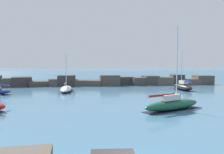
# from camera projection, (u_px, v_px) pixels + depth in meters

# --- Properties ---
(open_sea_beyond) EXTENTS (400.00, 116.00, 0.01)m
(open_sea_beyond) POSITION_uv_depth(u_px,v_px,m) (87.00, 74.00, 112.99)
(open_sea_beyond) COLOR #386684
(open_sea_beyond) RESTS_ON ground
(breakwater_jetty) EXTENTS (60.31, 6.46, 2.58)m
(breakwater_jetty) POSITION_uv_depth(u_px,v_px,m) (90.00, 81.00, 53.49)
(breakwater_jetty) COLOR brown
(breakwater_jetty) RESTS_ON ground
(sailboat_moored_0) EXTENTS (8.05, 4.75, 9.50)m
(sailboat_moored_0) POSITION_uv_depth(u_px,v_px,m) (172.00, 104.00, 24.64)
(sailboat_moored_0) COLOR #195138
(sailboat_moored_0) RESTS_ON ground
(sailboat_moored_2) EXTENTS (2.29, 6.56, 8.01)m
(sailboat_moored_2) POSITION_uv_depth(u_px,v_px,m) (183.00, 87.00, 43.52)
(sailboat_moored_2) COLOR black
(sailboat_moored_2) RESTS_ON ground
(sailboat_moored_4) EXTENTS (2.09, 8.18, 7.10)m
(sailboat_moored_4) POSITION_uv_depth(u_px,v_px,m) (66.00, 89.00, 41.71)
(sailboat_moored_4) COLOR white
(sailboat_moored_4) RESTS_ON ground
(mooring_buoy_orange_near) EXTENTS (0.54, 0.54, 0.74)m
(mooring_buoy_orange_near) POSITION_uv_depth(u_px,v_px,m) (176.00, 99.00, 30.67)
(mooring_buoy_orange_near) COLOR red
(mooring_buoy_orange_near) RESTS_ON ground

